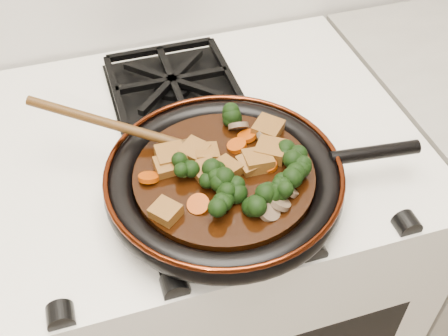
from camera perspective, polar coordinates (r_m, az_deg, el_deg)
name	(u,v)px	position (r m, az deg, el deg)	size (l,w,h in m)	color
stove	(200,283)	(1.31, -2.42, -11.60)	(0.76, 0.60, 0.90)	white
burner_grate_front	(216,191)	(0.86, -0.83, -2.34)	(0.23, 0.23, 0.03)	black
burner_grate_back	(172,84)	(1.06, -5.26, 8.49)	(0.23, 0.23, 0.03)	black
skillet	(225,180)	(0.83, 0.14, -1.24)	(0.48, 0.36, 0.05)	black
braising_sauce	(224,178)	(0.83, 0.00, -1.02)	(0.27, 0.27, 0.02)	black
tofu_cube_0	(258,161)	(0.83, 3.45, 0.71)	(0.04, 0.04, 0.02)	brown
tofu_cube_1	(205,171)	(0.81, -1.91, -0.29)	(0.04, 0.04, 0.02)	brown
tofu_cube_2	(225,170)	(0.81, 0.11, -0.24)	(0.04, 0.04, 0.02)	brown
tofu_cube_3	(171,157)	(0.84, -5.43, 1.13)	(0.04, 0.04, 0.02)	brown
tofu_cube_4	(166,212)	(0.77, -5.94, -4.49)	(0.04, 0.03, 0.02)	brown
tofu_cube_5	(271,151)	(0.84, 4.82, 1.72)	(0.04, 0.04, 0.02)	brown
tofu_cube_6	(250,164)	(0.82, 2.69, 0.37)	(0.03, 0.03, 0.02)	brown
tofu_cube_7	(194,152)	(0.84, -3.07, 1.64)	(0.04, 0.04, 0.02)	brown
tofu_cube_8	(268,129)	(0.88, 4.47, 3.94)	(0.04, 0.04, 0.02)	brown
tofu_cube_9	(167,167)	(0.82, -5.85, 0.13)	(0.03, 0.03, 0.02)	brown
tofu_cube_10	(206,154)	(0.84, -1.79, 1.40)	(0.03, 0.04, 0.02)	brown
broccoli_floret_0	(286,188)	(0.79, 6.36, -2.07)	(0.06, 0.06, 0.05)	black
broccoli_floret_1	(236,119)	(0.89, 1.20, 5.00)	(0.06, 0.06, 0.05)	black
broccoli_floret_2	(184,170)	(0.81, -4.08, -0.17)	(0.05, 0.05, 0.05)	black
broccoli_floret_3	(222,206)	(0.76, -0.20, -3.89)	(0.05, 0.05, 0.06)	black
broccoli_floret_4	(235,194)	(0.78, 1.12, -2.61)	(0.06, 0.06, 0.05)	black
broccoli_floret_5	(216,180)	(0.79, -0.78, -1.18)	(0.06, 0.06, 0.05)	black
broccoli_floret_6	(292,156)	(0.84, 6.91, 1.24)	(0.06, 0.06, 0.05)	black
broccoli_floret_7	(268,193)	(0.78, 4.53, -2.53)	(0.06, 0.06, 0.05)	black
broccoli_floret_8	(260,207)	(0.77, 3.70, -3.99)	(0.06, 0.06, 0.05)	black
broccoli_floret_9	(297,169)	(0.82, 7.38, -0.09)	(0.06, 0.06, 0.05)	black
carrot_coin_0	(198,205)	(0.77, -2.61, -3.73)	(0.03, 0.03, 0.01)	#A13704
carrot_coin_1	(247,136)	(0.87, 2.35, 3.25)	(0.03, 0.03, 0.01)	#A13704
carrot_coin_2	(149,177)	(0.81, -7.65, -0.96)	(0.03, 0.03, 0.01)	#A13704
carrot_coin_3	(237,146)	(0.85, 1.31, 2.30)	(0.03, 0.03, 0.01)	#A13704
carrot_coin_4	(269,165)	(0.83, 4.56, 0.28)	(0.03, 0.03, 0.01)	#A13704
carrot_coin_5	(206,152)	(0.85, -1.85, 1.65)	(0.03, 0.03, 0.01)	#A13704
mushroom_slice_0	(269,211)	(0.77, 4.59, -4.33)	(0.03, 0.03, 0.01)	brown
mushroom_slice_1	(238,126)	(0.88, 1.46, 4.26)	(0.03, 0.03, 0.01)	brown
mushroom_slice_2	(279,202)	(0.78, 5.63, -3.49)	(0.03, 0.03, 0.01)	brown
mushroom_slice_3	(288,189)	(0.79, 6.56, -2.14)	(0.03, 0.03, 0.01)	brown
mushroom_slice_4	(268,137)	(0.87, 4.49, 3.17)	(0.04, 0.04, 0.01)	brown
wooden_spoon	(145,134)	(0.86, -8.02, 3.44)	(0.16, 0.10, 0.26)	#4A2D0F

